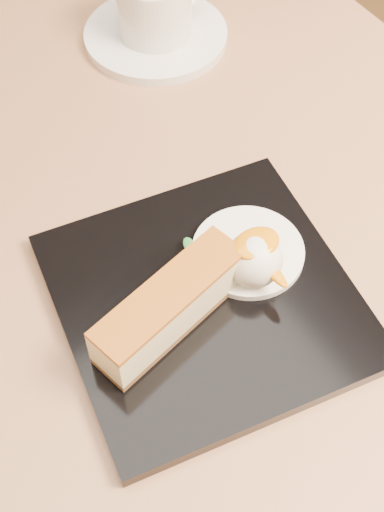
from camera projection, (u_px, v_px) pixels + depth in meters
table at (126, 356)px, 0.71m from camera, size 0.80×0.80×0.72m
dessert_plate at (206, 299)px, 0.55m from camera, size 0.25×0.25×0.01m
cheesecake at (170, 306)px, 0.52m from camera, size 0.13×0.07×0.04m
cream_smear at (248, 251)px, 0.57m from camera, size 0.09×0.09×0.01m
ice_cream_scoop at (254, 260)px, 0.54m from camera, size 0.04×0.04×0.04m
mango_sauce at (256, 243)px, 0.53m from camera, size 0.04×0.03×0.01m
mint_sprig at (201, 243)px, 0.57m from camera, size 0.03×0.02×0.00m
saucer at (156, 35)px, 0.75m from camera, size 0.15×0.15×0.01m
coffee_cup at (156, 4)px, 0.72m from camera, size 0.10×0.08×0.06m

